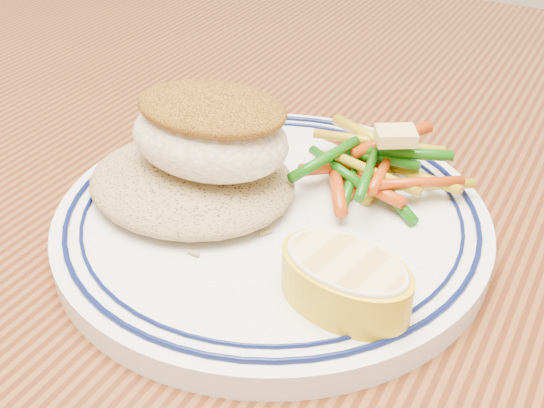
{
  "coord_description": "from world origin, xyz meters",
  "views": [
    {
      "loc": [
        0.19,
        -0.32,
        0.99
      ],
      "look_at": [
        0.04,
        -0.04,
        0.77
      ],
      "focal_mm": 45.0,
      "sensor_mm": 36.0,
      "label": 1
    }
  ],
  "objects_px": {
    "lemon_wedge": "(345,279)",
    "rice_pilaf": "(191,177)",
    "plate": "(272,219)",
    "fish_fillet": "(210,130)",
    "dining_table": "(256,292)",
    "vegetable_pile": "(374,166)"
  },
  "relations": [
    {
      "from": "lemon_wedge",
      "to": "rice_pilaf",
      "type": "bearing_deg",
      "value": 159.75
    },
    {
      "from": "plate",
      "to": "fish_fillet",
      "type": "height_order",
      "value": "fish_fillet"
    },
    {
      "from": "dining_table",
      "to": "lemon_wedge",
      "type": "height_order",
      "value": "lemon_wedge"
    },
    {
      "from": "lemon_wedge",
      "to": "vegetable_pile",
      "type": "bearing_deg",
      "value": 104.9
    },
    {
      "from": "fish_fillet",
      "to": "rice_pilaf",
      "type": "bearing_deg",
      "value": -139.28
    },
    {
      "from": "plate",
      "to": "vegetable_pile",
      "type": "distance_m",
      "value": 0.07
    },
    {
      "from": "dining_table",
      "to": "rice_pilaf",
      "type": "distance_m",
      "value": 0.13
    },
    {
      "from": "dining_table",
      "to": "plate",
      "type": "distance_m",
      "value": 0.12
    },
    {
      "from": "dining_table",
      "to": "plate",
      "type": "height_order",
      "value": "plate"
    },
    {
      "from": "vegetable_pile",
      "to": "fish_fillet",
      "type": "bearing_deg",
      "value": -146.01
    },
    {
      "from": "fish_fillet",
      "to": "vegetable_pile",
      "type": "height_order",
      "value": "fish_fillet"
    },
    {
      "from": "rice_pilaf",
      "to": "fish_fillet",
      "type": "relative_size",
      "value": 1.28
    },
    {
      "from": "plate",
      "to": "vegetable_pile",
      "type": "xyz_separation_m",
      "value": [
        0.04,
        0.05,
        0.02
      ]
    },
    {
      "from": "vegetable_pile",
      "to": "lemon_wedge",
      "type": "xyz_separation_m",
      "value": [
        0.03,
        -0.11,
        0.0
      ]
    },
    {
      "from": "dining_table",
      "to": "plate",
      "type": "relative_size",
      "value": 6.04
    },
    {
      "from": "plate",
      "to": "rice_pilaf",
      "type": "bearing_deg",
      "value": -171.61
    },
    {
      "from": "dining_table",
      "to": "lemon_wedge",
      "type": "distance_m",
      "value": 0.19
    },
    {
      "from": "plate",
      "to": "vegetable_pile",
      "type": "height_order",
      "value": "vegetable_pile"
    },
    {
      "from": "rice_pilaf",
      "to": "dining_table",
      "type": "bearing_deg",
      "value": 77.6
    },
    {
      "from": "fish_fillet",
      "to": "plate",
      "type": "bearing_deg",
      "value": -1.1
    },
    {
      "from": "lemon_wedge",
      "to": "plate",
      "type": "bearing_deg",
      "value": 143.04
    },
    {
      "from": "vegetable_pile",
      "to": "lemon_wedge",
      "type": "bearing_deg",
      "value": -75.1
    }
  ]
}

